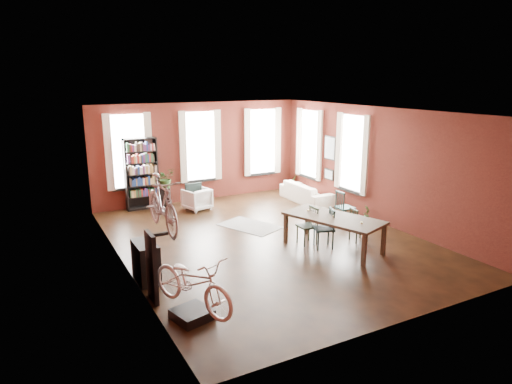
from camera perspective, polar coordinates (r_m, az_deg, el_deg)
room at (r=11.60m, az=1.03°, el=5.07°), size 9.00×9.04×3.22m
dining_table at (r=10.97m, az=9.60°, el=-5.05°), size 1.77×2.54×0.79m
dining_chair_a at (r=10.98m, az=8.46°, el=-4.54°), size 0.56×0.56×0.95m
dining_chair_b at (r=11.18m, az=6.41°, el=-4.24°), size 0.44×0.44×0.91m
dining_chair_c at (r=11.60m, az=12.74°, el=-4.01°), size 0.43×0.43×0.84m
dining_chair_d at (r=12.86m, az=11.06°, el=-1.90°), size 0.45×0.45×0.94m
bookshelf at (r=14.38m, az=-14.14°, el=2.21°), size 1.00×0.32×2.20m
white_armchair at (r=14.11m, az=-7.40°, el=-0.75°), size 0.86×0.83×0.73m
cream_sofa at (r=15.00m, az=6.35°, el=0.33°), size 0.61×2.08×0.81m
striped_rug at (r=12.54m, az=-0.77°, el=-4.26°), size 1.57×1.89×0.01m
bike_trainer at (r=8.03m, az=-8.01°, el=-14.89°), size 0.71×0.71×0.17m
bike_wall_rack at (r=8.50m, az=-12.91°, el=-9.17°), size 0.16×0.60×1.30m
console_table at (r=9.43m, az=-13.60°, el=-8.48°), size 0.40×0.80×0.80m
plant_stand at (r=14.67m, az=-11.24°, el=-0.62°), size 0.39×0.39×0.60m
plant_by_sofa at (r=16.46m, az=4.59°, el=0.62°), size 0.42×0.63×0.26m
plant_small at (r=13.49m, az=13.64°, el=-3.03°), size 0.41×0.48×0.15m
bicycle_floor at (r=7.63m, az=-8.04°, el=-8.11°), size 0.96×1.14×1.85m
bicycle_hung at (r=8.11m, az=-11.78°, el=0.78°), size 0.47×1.00×1.66m
plant_on_stand at (r=14.54m, az=-11.24°, el=1.44°), size 0.76×0.79×0.48m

